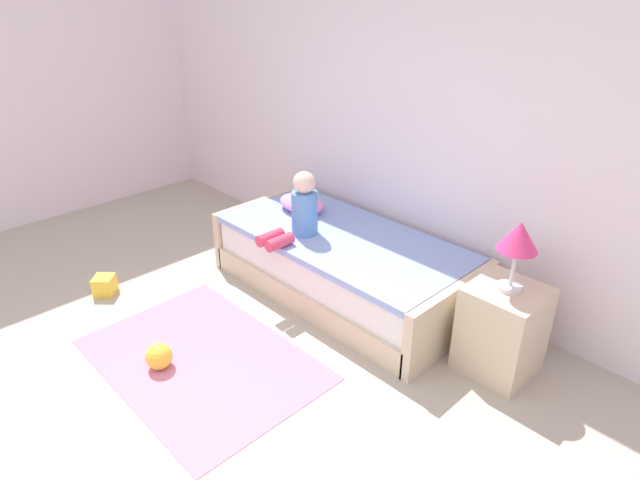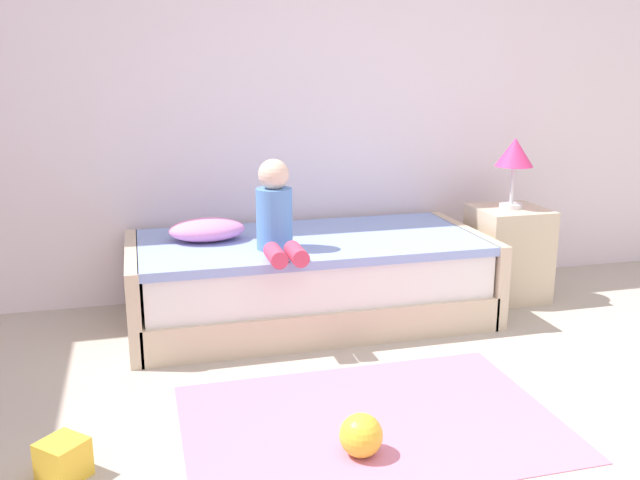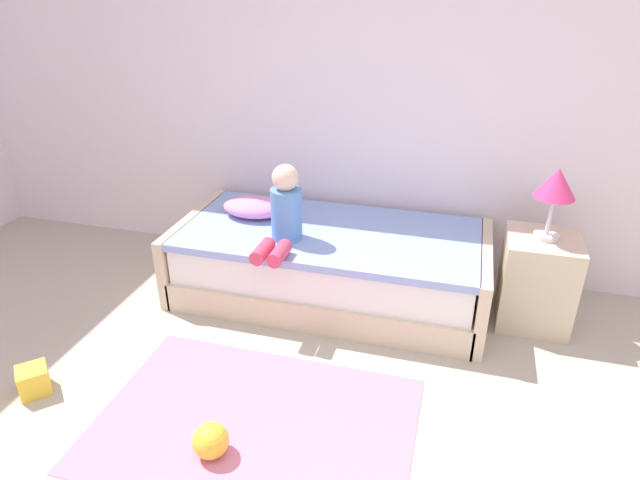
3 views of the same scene
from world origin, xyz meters
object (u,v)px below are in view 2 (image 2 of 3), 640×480
object	(u,v)px
table_lamp	(514,156)
toy_ball	(361,435)
bed	(309,279)
nightstand	(508,253)
child_figure	(276,214)
toy_block	(63,460)
pillow	(207,230)

from	to	relation	value
table_lamp	toy_ball	size ratio (longest dim) A/B	2.59
bed	nightstand	distance (m)	1.35
bed	table_lamp	bearing A→B (deg)	1.99
nightstand	child_figure	distance (m)	1.67
child_figure	toy_ball	distance (m)	1.45
bed	toy_block	world-z (taller)	bed
toy_ball	bed	bearing A→B (deg)	83.45
bed	pillow	world-z (taller)	pillow
toy_block	nightstand	bearing A→B (deg)	28.66
table_lamp	child_figure	bearing A→B (deg)	-170.19
bed	nightstand	world-z (taller)	nightstand
table_lamp	toy_ball	bearing A→B (deg)	-133.96
table_lamp	pillow	xyz separation A→B (m)	(-1.94, 0.05, -0.37)
bed	child_figure	size ratio (longest dim) A/B	4.14
table_lamp	child_figure	world-z (taller)	table_lamp
nightstand	toy_block	world-z (taller)	nightstand
toy_ball	toy_block	world-z (taller)	toy_ball
bed	nightstand	size ratio (longest dim) A/B	3.52
toy_ball	toy_block	distance (m)	1.13
nightstand	toy_ball	world-z (taller)	nightstand
toy_block	pillow	bearing A→B (deg)	64.75
toy_ball	table_lamp	bearing A→B (deg)	46.04
nightstand	table_lamp	bearing A→B (deg)	180.00
pillow	child_figure	bearing A→B (deg)	-43.61
pillow	toy_block	size ratio (longest dim) A/B	2.88
nightstand	pillow	distance (m)	1.96
bed	nightstand	bearing A→B (deg)	1.99
pillow	bed	bearing A→B (deg)	-9.66
nightstand	toy_block	distance (m)	3.02
bed	toy_ball	bearing A→B (deg)	-96.55
table_lamp	toy_ball	distance (m)	2.36
child_figure	pillow	distance (m)	0.50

